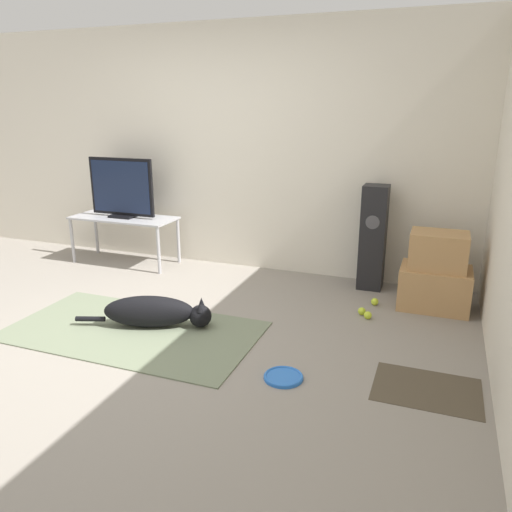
# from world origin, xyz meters

# --- Properties ---
(ground_plane) EXTENTS (12.00, 12.00, 0.00)m
(ground_plane) POSITION_xyz_m (0.00, 0.00, 0.00)
(ground_plane) COLOR gray
(wall_back) EXTENTS (8.00, 0.06, 2.55)m
(wall_back) POSITION_xyz_m (0.00, 2.10, 1.27)
(wall_back) COLOR silver
(wall_back) RESTS_ON ground_plane
(area_rug) EXTENTS (1.99, 1.07, 0.01)m
(area_rug) POSITION_xyz_m (-0.05, 0.18, 0.01)
(area_rug) COLOR slate
(area_rug) RESTS_ON ground_plane
(dog) EXTENTS (1.06, 0.45, 0.26)m
(dog) POSITION_xyz_m (0.09, 0.31, 0.14)
(dog) COLOR black
(dog) RESTS_ON area_rug
(frisbee) EXTENTS (0.26, 0.26, 0.03)m
(frisbee) POSITION_xyz_m (1.29, -0.08, 0.01)
(frisbee) COLOR blue
(frisbee) RESTS_ON ground_plane
(cardboard_box_lower) EXTENTS (0.60, 0.44, 0.37)m
(cardboard_box_lower) POSITION_xyz_m (2.17, 1.55, 0.18)
(cardboard_box_lower) COLOR tan
(cardboard_box_lower) RESTS_ON ground_plane
(cardboard_box_upper) EXTENTS (0.48, 0.35, 0.32)m
(cardboard_box_upper) POSITION_xyz_m (2.17, 1.55, 0.53)
(cardboard_box_upper) COLOR tan
(cardboard_box_upper) RESTS_ON cardboard_box_lower
(floor_speaker) EXTENTS (0.24, 0.24, 1.02)m
(floor_speaker) POSITION_xyz_m (1.57, 1.87, 0.51)
(floor_speaker) COLOR black
(floor_speaker) RESTS_ON ground_plane
(tv_stand) EXTENTS (1.18, 0.48, 0.53)m
(tv_stand) POSITION_xyz_m (-1.16, 1.71, 0.47)
(tv_stand) COLOR #A8A8AD
(tv_stand) RESTS_ON ground_plane
(tv) EXTENTS (0.78, 0.20, 0.65)m
(tv) POSITION_xyz_m (-1.16, 1.72, 0.85)
(tv) COLOR black
(tv) RESTS_ON tv_stand
(tennis_ball_by_boxes) EXTENTS (0.07, 0.07, 0.07)m
(tennis_ball_by_boxes) POSITION_xyz_m (1.61, 1.16, 0.03)
(tennis_ball_by_boxes) COLOR #C6E033
(tennis_ball_by_boxes) RESTS_ON ground_plane
(tennis_ball_near_speaker) EXTENTS (0.07, 0.07, 0.07)m
(tennis_ball_near_speaker) POSITION_xyz_m (1.68, 1.41, 0.03)
(tennis_ball_near_speaker) COLOR #C6E033
(tennis_ball_near_speaker) RESTS_ON ground_plane
(tennis_ball_loose_on_carpet) EXTENTS (0.07, 0.07, 0.07)m
(tennis_ball_loose_on_carpet) POSITION_xyz_m (1.67, 1.09, 0.03)
(tennis_ball_loose_on_carpet) COLOR #C6E033
(tennis_ball_loose_on_carpet) RESTS_ON ground_plane
(door_mat) EXTENTS (0.66, 0.50, 0.01)m
(door_mat) POSITION_xyz_m (2.19, 0.11, 0.00)
(door_mat) COLOR #4C4233
(door_mat) RESTS_ON ground_plane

